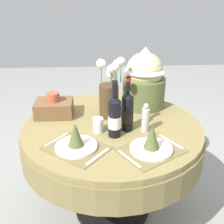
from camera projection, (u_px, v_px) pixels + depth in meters
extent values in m
plane|color=gray|center=(112.00, 208.00, 2.16)|extent=(8.00, 8.00, 0.00)
cylinder|color=olive|center=(112.00, 127.00, 1.86)|extent=(1.18, 1.18, 0.04)
cylinder|color=olive|center=(112.00, 141.00, 1.90)|extent=(1.20, 1.20, 0.17)
cylinder|color=black|center=(112.00, 170.00, 2.01)|extent=(0.12, 0.12, 0.65)
cylinder|color=black|center=(112.00, 207.00, 2.15)|extent=(0.56, 0.56, 0.03)
cube|color=brown|center=(76.00, 148.00, 1.59)|extent=(0.43, 0.42, 0.00)
cylinder|color=silver|center=(76.00, 146.00, 1.58)|extent=(0.24, 0.24, 0.02)
cone|color=#4C562D|center=(75.00, 134.00, 1.55)|extent=(0.09, 0.09, 0.14)
cube|color=silver|center=(57.00, 139.00, 1.67)|extent=(0.13, 0.16, 0.00)
cube|color=silver|center=(98.00, 156.00, 1.51)|extent=(0.13, 0.16, 0.00)
cube|color=brown|center=(151.00, 150.00, 1.57)|extent=(0.43, 0.40, 0.00)
cylinder|color=silver|center=(151.00, 149.00, 1.56)|extent=(0.24, 0.24, 0.02)
cone|color=#4C562D|center=(152.00, 137.00, 1.53)|extent=(0.09, 0.09, 0.14)
cube|color=silver|center=(129.00, 159.00, 1.48)|extent=(0.11, 0.17, 0.00)
cube|color=silver|center=(171.00, 142.00, 1.65)|extent=(0.11, 0.17, 0.00)
cylinder|color=#47331E|center=(109.00, 101.00, 1.92)|extent=(0.13, 0.13, 0.23)
sphere|color=silver|center=(111.00, 69.00, 1.81)|extent=(0.06, 0.06, 0.06)
cylinder|color=#4C7038|center=(111.00, 79.00, 1.83)|extent=(0.01, 0.01, 0.10)
sphere|color=silver|center=(116.00, 63.00, 1.88)|extent=(0.05, 0.05, 0.05)
cylinder|color=#4C7038|center=(116.00, 74.00, 1.91)|extent=(0.01, 0.01, 0.12)
sphere|color=silver|center=(111.00, 74.00, 1.86)|extent=(0.06, 0.06, 0.06)
cylinder|color=#4C7038|center=(111.00, 81.00, 1.88)|extent=(0.01, 0.01, 0.05)
sphere|color=silver|center=(115.00, 67.00, 1.74)|extent=(0.06, 0.06, 0.06)
cylinder|color=#4C7038|center=(115.00, 80.00, 1.78)|extent=(0.01, 0.01, 0.13)
sphere|color=silver|center=(101.00, 64.00, 1.87)|extent=(0.07, 0.07, 0.07)
cylinder|color=#4C7038|center=(101.00, 75.00, 1.90)|extent=(0.01, 0.01, 0.11)
sphere|color=silver|center=(121.00, 61.00, 1.86)|extent=(0.06, 0.06, 0.06)
cylinder|color=#4C7038|center=(121.00, 73.00, 1.89)|extent=(0.01, 0.01, 0.13)
cylinder|color=black|center=(115.00, 119.00, 1.67)|extent=(0.08, 0.08, 0.23)
cylinder|color=silver|center=(115.00, 122.00, 1.68)|extent=(0.08, 0.08, 0.08)
cone|color=black|center=(115.00, 99.00, 1.62)|extent=(0.08, 0.08, 0.03)
cylinder|color=black|center=(115.00, 88.00, 1.59)|extent=(0.03, 0.03, 0.09)
cylinder|color=black|center=(115.00, 83.00, 1.58)|extent=(0.03, 0.03, 0.02)
cylinder|color=black|center=(127.00, 114.00, 1.75)|extent=(0.07, 0.07, 0.22)
cylinder|color=black|center=(127.00, 116.00, 1.75)|extent=(0.08, 0.08, 0.08)
cone|color=black|center=(128.00, 95.00, 1.69)|extent=(0.07, 0.07, 0.03)
cylinder|color=black|center=(128.00, 85.00, 1.67)|extent=(0.03, 0.03, 0.09)
cylinder|color=maroon|center=(128.00, 79.00, 1.65)|extent=(0.03, 0.03, 0.02)
cylinder|color=silver|center=(98.00, 125.00, 1.75)|extent=(0.07, 0.07, 0.09)
cylinder|color=#B7B2AD|center=(145.00, 120.00, 1.74)|extent=(0.05, 0.05, 0.16)
sphere|color=#B7B7BC|center=(146.00, 106.00, 1.70)|extent=(0.03, 0.03, 0.03)
cylinder|color=#566033|center=(143.00, 92.00, 2.10)|extent=(0.32, 0.32, 0.22)
sphere|color=#C6B784|center=(145.00, 71.00, 2.03)|extent=(0.27, 0.27, 0.27)
cone|color=silver|center=(145.00, 59.00, 1.99)|extent=(0.30, 0.30, 0.17)
cube|color=brown|center=(54.00, 108.00, 1.96)|extent=(0.26, 0.20, 0.11)
cylinder|color=#B24C33|center=(53.00, 97.00, 1.93)|extent=(0.09, 0.09, 0.06)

